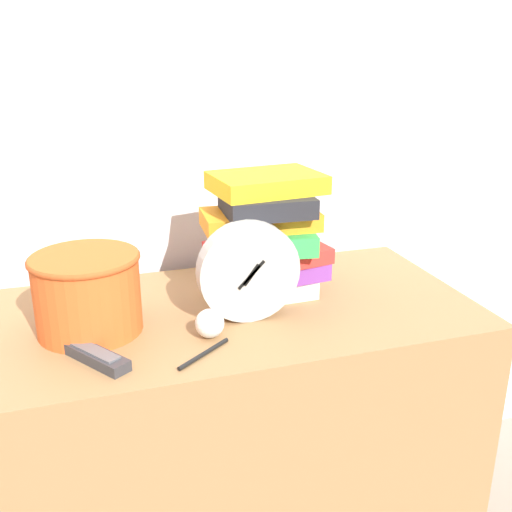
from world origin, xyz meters
The scene contains 8 objects.
wall_back centered at (0.00, 0.58, 1.20)m, with size 6.00×0.04×2.40m.
desk centered at (0.00, 0.26, 0.35)m, with size 1.17×0.51×0.70m.
desk_clock centered at (0.10, 0.20, 0.80)m, with size 0.20×0.04×0.20m.
book_stack centered at (0.17, 0.30, 0.84)m, with size 0.27×0.22×0.27m.
basket centered at (-0.21, 0.24, 0.78)m, with size 0.21×0.21×0.15m.
tv_remote centered at (-0.21, 0.12, 0.71)m, with size 0.12×0.15×0.02m.
crumpled_paper_ball centered at (0.01, 0.15, 0.73)m, with size 0.06×0.06×0.06m.
pen centered at (-0.02, 0.08, 0.71)m, with size 0.11×0.08×0.01m.
Camera 1 is at (-0.22, -0.84, 1.23)m, focal length 42.00 mm.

